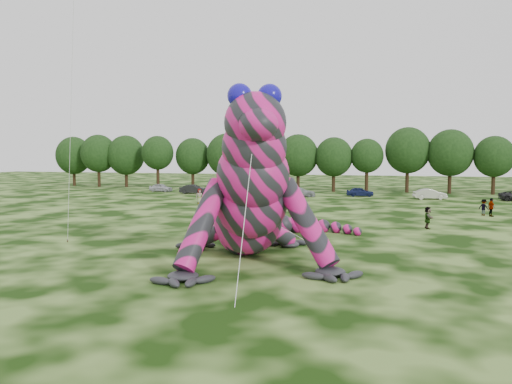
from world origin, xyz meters
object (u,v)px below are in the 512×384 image
at_px(car_2, 265,189).
at_px(spectator_4, 199,196).
at_px(inflatable_gecko, 246,174).
at_px(tree_6, 255,162).
at_px(tree_9, 367,165).
at_px(spectator_0, 254,205).
at_px(tree_12, 494,165).
at_px(car_5, 430,194).
at_px(tree_0, 74,161).
at_px(tree_1, 99,161).
at_px(tree_8, 334,165).
at_px(tree_4, 193,163).
at_px(tree_5, 227,161).
at_px(spectator_1, 252,206).
at_px(spectator_2, 484,207).
at_px(car_4, 360,192).
at_px(car_3, 299,192).
at_px(tree_7, 298,163).
at_px(car_1, 194,189).
at_px(car_0, 161,188).
at_px(tree_11, 450,161).
at_px(tree_10, 408,160).
at_px(tree_3, 158,162).
at_px(spectator_5, 428,218).
at_px(spectator_3, 491,207).
at_px(tree_2, 126,161).

distance_m(car_2, spectator_4, 16.41).
bearing_deg(inflatable_gecko, tree_6, 82.57).
distance_m(tree_9, spectator_0, 34.11).
xyz_separation_m(tree_12, car_5, (-10.00, -10.91, -3.76)).
bearing_deg(tree_0, tree_1, -10.79).
bearing_deg(tree_8, tree_4, 176.11).
bearing_deg(tree_5, tree_6, -17.46).
distance_m(spectator_1, spectator_2, 23.73).
height_order(tree_1, car_4, tree_1).
xyz_separation_m(car_3, spectator_1, (-1.38, -20.99, 0.09)).
height_order(tree_7, car_1, tree_7).
height_order(tree_1, car_3, tree_1).
bearing_deg(car_0, tree_8, -68.52).
relative_size(car_0, car_3, 0.81).
bearing_deg(spectator_1, car_0, -116.25).
bearing_deg(tree_1, car_2, -14.21).
distance_m(inflatable_gecko, tree_11, 56.22).
distance_m(tree_0, car_0, 25.10).
bearing_deg(car_0, tree_11, -72.74).
bearing_deg(car_5, tree_10, 1.74).
bearing_deg(inflatable_gecko, tree_5, 87.58).
xyz_separation_m(inflatable_gecko, tree_1, (-44.12, 53.11, -0.12)).
xyz_separation_m(tree_3, spectator_5, (43.45, -38.35, -3.79)).
bearing_deg(spectator_5, tree_7, 15.74).
bearing_deg(spectator_0, tree_1, 166.73).
bearing_deg(inflatable_gecko, tree_12, 43.46).
bearing_deg(tree_9, spectator_1, -108.24).
xyz_separation_m(tree_11, spectator_3, (0.70, -29.43, -4.10)).
relative_size(tree_1, spectator_1, 6.22).
bearing_deg(tree_12, spectator_2, -102.21).
relative_size(tree_11, spectator_0, 5.74).
height_order(tree_2, spectator_5, tree_2).
bearing_deg(inflatable_gecko, car_0, 99.58).
xyz_separation_m(car_0, spectator_3, (46.15, -21.02, 0.27)).
xyz_separation_m(tree_9, spectator_2, (12.85, -27.78, -3.50)).
xyz_separation_m(tree_1, tree_11, (62.14, 0.14, 0.13)).
distance_m(tree_8, car_5, 17.88).
bearing_deg(tree_2, spectator_4, -45.83).
bearing_deg(car_1, spectator_1, -144.45).
distance_m(tree_9, spectator_2, 30.81).
xyz_separation_m(tree_0, car_1, (29.73, -12.13, -4.04)).
bearing_deg(tree_11, tree_10, 176.56).
distance_m(inflatable_gecko, tree_10, 54.89).
distance_m(car_5, spectator_2, 17.70).
xyz_separation_m(tree_5, car_0, (-8.54, -8.65, -4.24)).
bearing_deg(car_2, tree_1, 78.77).
distance_m(tree_11, spectator_3, 29.72).
xyz_separation_m(tree_3, tree_5, (12.59, 1.37, 0.18)).
distance_m(tree_5, car_2, 13.61).
bearing_deg(spectator_1, spectator_5, 90.05).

